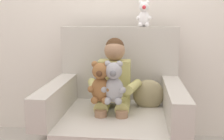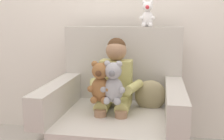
% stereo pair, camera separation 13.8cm
% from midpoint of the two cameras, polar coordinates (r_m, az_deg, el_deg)
% --- Properties ---
extents(back_wall, '(6.00, 0.10, 2.60)m').
position_cam_midpoint_polar(back_wall, '(2.78, 0.59, 13.17)').
color(back_wall, silver).
rests_on(back_wall, ground).
extents(armchair, '(1.05, 0.98, 1.10)m').
position_cam_midpoint_polar(armchair, '(2.30, -1.00, -10.73)').
color(armchair, '#BCB7AD').
rests_on(armchair, ground).
extents(seated_child, '(0.45, 0.39, 0.82)m').
position_cam_midpoint_polar(seated_child, '(2.24, -1.40, -2.88)').
color(seated_child, tan).
rests_on(seated_child, armchair).
extents(plush_grey, '(0.19, 0.16, 0.32)m').
position_cam_midpoint_polar(plush_grey, '(2.05, -1.63, -2.80)').
color(plush_grey, '#9E9EA3').
rests_on(plush_grey, armchair).
extents(plush_brown, '(0.19, 0.15, 0.32)m').
position_cam_midpoint_polar(plush_brown, '(2.07, -4.30, -2.77)').
color(plush_brown, brown).
rests_on(plush_brown, armchair).
extents(plush_white_on_backrest, '(0.14, 0.11, 0.23)m').
position_cam_midpoint_polar(plush_white_on_backrest, '(2.49, 5.00, 11.33)').
color(plush_white_on_backrest, white).
rests_on(plush_white_on_backrest, armchair).
extents(throw_pillow, '(0.26, 0.13, 0.26)m').
position_cam_midpoint_polar(throw_pillow, '(2.35, 5.88, -5.12)').
color(throw_pillow, '#998C66').
rests_on(throw_pillow, armchair).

